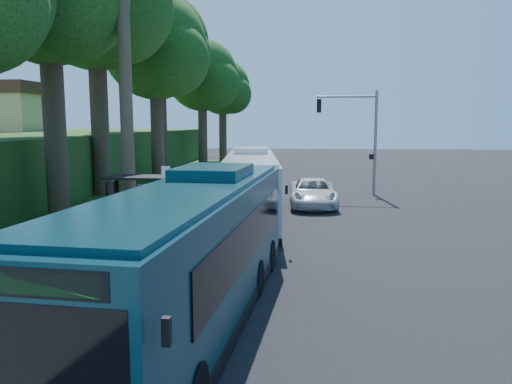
# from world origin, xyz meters

# --- Properties ---
(ground) EXTENTS (140.00, 140.00, 0.00)m
(ground) POSITION_xyz_m (0.00, 0.00, 0.00)
(ground) COLOR black
(ground) RESTS_ON ground
(sidewalk) EXTENTS (4.50, 70.00, 0.12)m
(sidewalk) POSITION_xyz_m (-7.30, 0.00, 0.06)
(sidewalk) COLOR gray
(sidewalk) RESTS_ON ground
(red_curb) EXTENTS (0.25, 30.00, 0.13)m
(red_curb) POSITION_xyz_m (-5.00, -4.00, 0.07)
(red_curb) COLOR #A01115
(red_curb) RESTS_ON ground
(grass_verge) EXTENTS (8.00, 70.00, 0.06)m
(grass_verge) POSITION_xyz_m (-13.00, 5.00, 0.03)
(grass_verge) COLOR #234719
(grass_verge) RESTS_ON ground
(bus_shelter) EXTENTS (3.20, 1.51, 2.55)m
(bus_shelter) POSITION_xyz_m (-7.26, -2.86, 1.81)
(bus_shelter) COLOR black
(bus_shelter) RESTS_ON ground
(stop_sign_pole) EXTENTS (0.35, 0.06, 3.17)m
(stop_sign_pole) POSITION_xyz_m (-5.40, -5.00, 2.08)
(stop_sign_pole) COLOR gray
(stop_sign_pole) RESTS_ON ground
(traffic_signal_pole) EXTENTS (4.10, 0.30, 7.00)m
(traffic_signal_pole) POSITION_xyz_m (3.78, 10.00, 4.42)
(traffic_signal_pole) COLOR gray
(traffic_signal_pole) RESTS_ON ground
(tree_2) EXTENTS (8.82, 8.40, 15.12)m
(tree_2) POSITION_xyz_m (-11.89, 15.98, 10.48)
(tree_2) COLOR #382B1E
(tree_2) RESTS_ON ground
(tree_3) EXTENTS (10.08, 9.60, 17.28)m
(tree_3) POSITION_xyz_m (-13.88, 23.98, 11.98)
(tree_3) COLOR #382B1E
(tree_3) RESTS_ON ground
(tree_4) EXTENTS (8.40, 8.00, 14.14)m
(tree_4) POSITION_xyz_m (-11.40, 31.98, 9.73)
(tree_4) COLOR #382B1E
(tree_4) RESTS_ON ground
(tree_5) EXTENTS (7.35, 7.00, 12.86)m
(tree_5) POSITION_xyz_m (-10.41, 39.99, 8.96)
(tree_5) COLOR #382B1E
(tree_5) RESTS_ON ground
(white_bus) EXTENTS (3.73, 12.14, 3.56)m
(white_bus) POSITION_xyz_m (-2.61, 0.39, 1.74)
(white_bus) COLOR silver
(white_bus) RESTS_ON ground
(teal_bus) EXTENTS (3.56, 12.55, 3.69)m
(teal_bus) POSITION_xyz_m (-2.59, -12.63, 1.80)
(teal_bus) COLOR #0A2E39
(teal_bus) RESTS_ON ground
(pickup) EXTENTS (2.88, 5.89, 1.61)m
(pickup) POSITION_xyz_m (0.59, 4.94, 0.81)
(pickup) COLOR silver
(pickup) RESTS_ON ground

